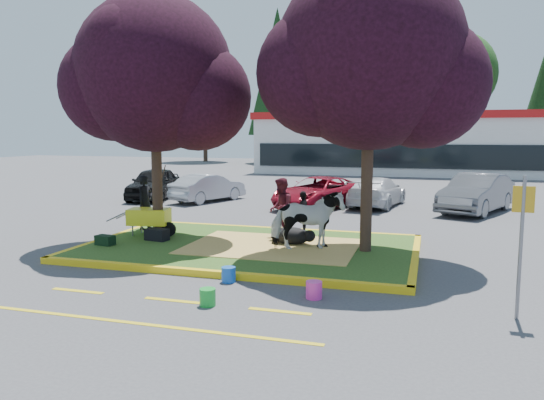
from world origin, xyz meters
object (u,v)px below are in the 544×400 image
(sign_post, at_px, (522,233))
(bucket_pink, at_px, (314,290))
(car_black, at_px, (154,183))
(wheelbarrow, at_px, (149,217))
(car_silver, at_px, (208,188))
(bucket_blue, at_px, (229,275))
(cow, at_px, (307,220))
(bucket_green, at_px, (208,297))
(calf, at_px, (291,236))
(handler, at_px, (145,202))

(sign_post, bearing_deg, bucket_pink, -178.82)
(car_black, bearing_deg, sign_post, -54.25)
(wheelbarrow, bearing_deg, car_silver, 92.12)
(bucket_blue, bearing_deg, cow, 69.96)
(bucket_green, bearing_deg, bucket_blue, 97.20)
(sign_post, bearing_deg, bucket_green, -167.86)
(bucket_pink, bearing_deg, wheelbarrow, 145.47)
(bucket_green, bearing_deg, car_silver, 113.48)
(calf, xyz_separation_m, sign_post, (4.79, -3.85, 1.05))
(calf, xyz_separation_m, bucket_pink, (1.42, -3.75, -0.21))
(car_black, bearing_deg, bucket_pink, -62.33)
(bucket_pink, bearing_deg, handler, 142.85)
(car_black, distance_m, car_silver, 2.66)
(cow, distance_m, car_black, 12.66)
(bucket_green, relative_size, bucket_blue, 0.99)
(wheelbarrow, bearing_deg, bucket_pink, -44.93)
(car_silver, bearing_deg, wheelbarrow, 123.28)
(bucket_green, height_order, car_silver, car_silver)
(sign_post, bearing_deg, handler, 156.29)
(cow, relative_size, car_black, 0.42)
(handler, height_order, bucket_green, handler)
(wheelbarrow, distance_m, sign_post, 9.69)
(car_silver, bearing_deg, bucket_pink, 142.08)
(cow, bearing_deg, car_black, 22.22)
(bucket_green, distance_m, bucket_pink, 1.93)
(cow, distance_m, car_silver, 10.89)
(bucket_green, bearing_deg, wheelbarrow, 128.92)
(handler, height_order, car_silver, handler)
(handler, bearing_deg, cow, -93.47)
(wheelbarrow, height_order, sign_post, sign_post)
(handler, height_order, car_black, handler)
(cow, distance_m, sign_post, 5.44)
(bucket_green, xyz_separation_m, bucket_blue, (-0.19, 1.47, 0.00))
(calf, distance_m, bucket_green, 4.70)
(wheelbarrow, xyz_separation_m, bucket_blue, (3.61, -3.23, -0.51))
(bucket_pink, distance_m, car_silver, 14.09)
(bucket_pink, relative_size, bucket_blue, 1.03)
(bucket_green, xyz_separation_m, car_silver, (-5.63, 12.96, 0.45))
(car_black, relative_size, car_silver, 1.14)
(calf, xyz_separation_m, wheelbarrow, (-4.07, 0.02, 0.29))
(wheelbarrow, bearing_deg, calf, -10.70)
(bucket_pink, xyz_separation_m, bucket_blue, (-1.87, 0.54, -0.00))
(bucket_pink, xyz_separation_m, car_silver, (-7.32, 12.03, 0.44))
(bucket_green, distance_m, car_silver, 14.14)
(sign_post, bearing_deg, car_black, 140.44)
(wheelbarrow, distance_m, car_black, 9.42)
(cow, xyz_separation_m, bucket_green, (-0.80, -4.18, -0.73))
(sign_post, xyz_separation_m, bucket_green, (-5.06, -0.84, -1.27))
(bucket_pink, height_order, car_black, car_black)
(wheelbarrow, relative_size, bucket_green, 6.51)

